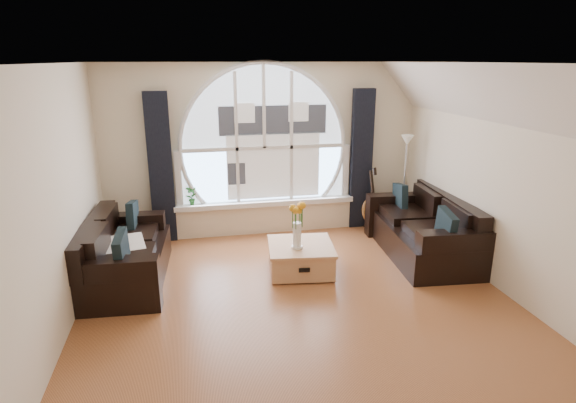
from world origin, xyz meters
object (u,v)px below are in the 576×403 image
object	(u,v)px
sofa_left	(126,251)
vase_flowers	(297,220)
sofa_right	(422,229)
floor_lamp	(404,184)
potted_plant	(191,195)
guitar	(371,197)
coffee_chest	(301,257)

from	to	relation	value
sofa_left	vase_flowers	bearing A→B (deg)	-4.01
sofa_right	floor_lamp	size ratio (longest dim) A/B	1.23
sofa_left	potted_plant	xyz separation A→B (m)	(0.86, 1.35, 0.31)
guitar	floor_lamp	bearing A→B (deg)	-55.11
sofa_left	sofa_right	distance (m)	4.09
coffee_chest	vase_flowers	xyz separation A→B (m)	(-0.07, -0.09, 0.56)
floor_lamp	potted_plant	distance (m)	3.40
sofa_left	coffee_chest	size ratio (longest dim) A/B	2.17
coffee_chest	vase_flowers	distance (m)	0.57
coffee_chest	guitar	bearing A→B (deg)	49.94
sofa_right	vase_flowers	world-z (taller)	vase_flowers
sofa_right	potted_plant	world-z (taller)	potted_plant
floor_lamp	guitar	bearing A→B (deg)	148.88
vase_flowers	potted_plant	world-z (taller)	vase_flowers
sofa_right	potted_plant	size ratio (longest dim) A/B	6.24
floor_lamp	potted_plant	world-z (taller)	floor_lamp
sofa_right	guitar	world-z (taller)	guitar
sofa_left	floor_lamp	size ratio (longest dim) A/B	1.16
sofa_left	sofa_right	size ratio (longest dim) A/B	0.94
potted_plant	sofa_right	bearing A→B (deg)	-23.22
sofa_left	potted_plant	bearing A→B (deg)	61.36
coffee_chest	vase_flowers	bearing A→B (deg)	-121.03
potted_plant	vase_flowers	bearing A→B (deg)	-51.42
coffee_chest	potted_plant	bearing A→B (deg)	138.83
sofa_left	coffee_chest	xyz separation A→B (m)	(2.25, -0.20, -0.19)
sofa_left	guitar	size ratio (longest dim) A/B	1.75
potted_plant	floor_lamp	bearing A→B (deg)	-6.80
sofa_left	coffee_chest	distance (m)	2.26
sofa_right	coffee_chest	xyz separation A→B (m)	(-1.84, -0.17, -0.19)
sofa_left	sofa_right	world-z (taller)	sofa_right
sofa_left	vase_flowers	size ratio (longest dim) A/B	2.64
floor_lamp	potted_plant	bearing A→B (deg)	173.20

